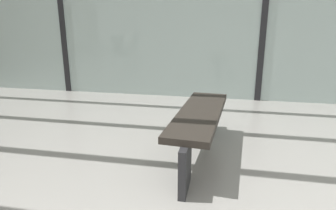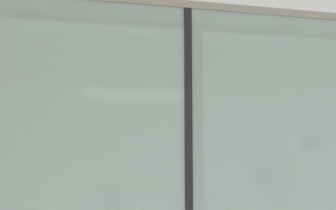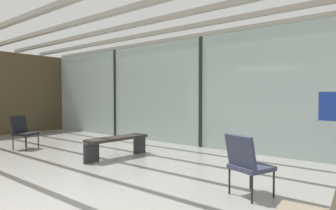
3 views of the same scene
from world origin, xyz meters
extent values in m
cube|color=#A3B7B2|center=(0.00, 5.20, 1.50)|extent=(14.00, 0.08, 3.00)
cube|color=black|center=(-3.50, 5.20, 1.50)|extent=(0.10, 0.12, 3.00)
cube|color=black|center=(0.00, 5.20, 1.50)|extent=(0.10, 0.12, 3.00)
cube|color=gray|center=(0.00, 2.37, 3.05)|extent=(13.72, 0.12, 0.10)
cube|color=gray|center=(0.00, 3.31, 3.05)|extent=(13.72, 0.12, 0.10)
cube|color=gray|center=(0.00, 4.26, 3.05)|extent=(13.72, 0.12, 0.10)
cube|color=gray|center=(0.00, 5.20, 3.05)|extent=(13.72, 0.12, 0.10)
ellipsoid|color=#B2BCD6|center=(-0.42, 11.40, 1.97)|extent=(11.67, 3.95, 3.95)
sphere|color=gray|center=(-5.79, 11.40, 1.97)|extent=(2.17, 2.17, 2.17)
sphere|color=black|center=(-3.63, 9.58, 2.27)|extent=(0.28, 0.28, 0.28)
sphere|color=black|center=(-2.73, 9.58, 2.27)|extent=(0.28, 0.28, 0.28)
sphere|color=black|center=(-1.83, 9.58, 2.27)|extent=(0.28, 0.28, 0.28)
sphere|color=black|center=(-0.93, 9.58, 2.27)|extent=(0.28, 0.28, 0.28)
sphere|color=black|center=(-0.03, 9.58, 2.27)|extent=(0.28, 0.28, 0.28)
sphere|color=black|center=(0.87, 9.58, 2.27)|extent=(0.28, 0.28, 0.28)
cube|color=#33384C|center=(2.55, 2.39, 0.40)|extent=(0.62, 0.62, 0.06)
cube|color=#33384C|center=(2.47, 2.19, 0.65)|extent=(0.50, 0.30, 0.44)
cylinder|color=black|center=(2.82, 2.51, 0.18)|extent=(0.03, 0.03, 0.37)
cylinder|color=black|center=(2.43, 2.66, 0.18)|extent=(0.03, 0.03, 0.37)
cylinder|color=black|center=(2.67, 2.11, 0.18)|extent=(0.03, 0.03, 0.37)
cylinder|color=black|center=(2.28, 2.27, 0.18)|extent=(0.03, 0.03, 0.37)
cube|color=black|center=(-3.44, 2.05, 0.40)|extent=(0.63, 0.63, 0.06)
cube|color=black|center=(-3.64, 1.97, 0.65)|extent=(0.31, 0.50, 0.44)
cylinder|color=black|center=(-3.16, 1.94, 0.18)|extent=(0.03, 0.03, 0.37)
cylinder|color=black|center=(-3.32, 2.33, 0.18)|extent=(0.03, 0.03, 0.37)
cylinder|color=black|center=(-3.55, 1.78, 0.18)|extent=(0.03, 0.03, 0.37)
cylinder|color=black|center=(-3.71, 2.17, 0.18)|extent=(0.03, 0.03, 0.37)
cube|color=#28231E|center=(-0.78, 2.86, 0.44)|extent=(0.51, 1.52, 0.06)
cube|color=#262628|center=(-0.82, 2.20, 0.21)|extent=(0.06, 0.36, 0.41)
cube|color=#262628|center=(-0.73, 3.53, 0.21)|extent=(0.06, 0.36, 0.41)
camera|label=1|loc=(-0.54, 0.05, 1.36)|focal=31.89mm
camera|label=2|loc=(-1.30, 0.48, 1.17)|focal=40.77mm
camera|label=3|loc=(4.05, -1.38, 1.39)|focal=30.06mm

